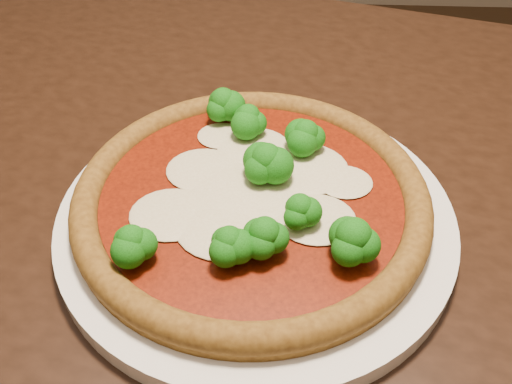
{
  "coord_description": "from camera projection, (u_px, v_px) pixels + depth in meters",
  "views": [
    {
      "loc": [
        0.09,
        -0.46,
        1.11
      ],
      "look_at": [
        0.08,
        -0.11,
        0.79
      ],
      "focal_mm": 40.0,
      "sensor_mm": 36.0,
      "label": 1
    }
  ],
  "objects": [
    {
      "name": "dining_table",
      "position": [
        288.0,
        265.0,
        0.59
      ],
      "size": [
        1.42,
        1.17,
        0.75
      ],
      "rotation": [
        0.0,
        0.0,
        -0.27
      ],
      "color": "black",
      "rests_on": "floor"
    },
    {
      "name": "plate",
      "position": [
        256.0,
        218.0,
        0.5
      ],
      "size": [
        0.34,
        0.34,
        0.02
      ],
      "primitive_type": "cylinder",
      "color": "white",
      "rests_on": "dining_table"
    },
    {
      "name": "pizza",
      "position": [
        253.0,
        195.0,
        0.49
      ],
      "size": [
        0.31,
        0.31,
        0.06
      ],
      "rotation": [
        0.0,
        0.0,
        0.2
      ],
      "color": "brown",
      "rests_on": "plate"
    }
  ]
}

